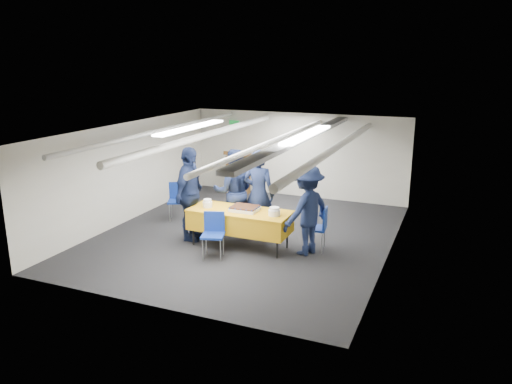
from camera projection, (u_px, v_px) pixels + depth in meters
ground at (247, 235)px, 10.82m from camera, size 7.00×7.00×0.00m
room_shell at (258, 150)px, 10.68m from camera, size 6.00×7.00×2.30m
serving_table at (240, 220)px, 10.03m from camera, size 2.07×0.83×0.77m
sheet_cake at (245, 208)px, 9.94m from camera, size 0.56×0.43×0.10m
plate_stack_left at (208, 203)px, 10.17m from camera, size 0.19×0.19×0.17m
plate_stack_right at (274, 212)px, 9.62m from camera, size 0.23×0.23×0.16m
podium at (238, 173)px, 13.97m from camera, size 0.62×0.53×1.25m
chair_near at (214, 230)px, 9.55m from camera, size 0.53×0.53×0.87m
chair_right at (320, 225)px, 9.86m from camera, size 0.47×0.47×0.87m
chair_left at (177, 197)px, 11.82m from camera, size 0.56×0.56×0.87m
sailor_a at (259, 194)px, 10.47m from camera, size 0.70×0.46×1.91m
sailor_b at (234, 192)px, 10.75m from camera, size 1.12×1.03×1.86m
sailor_c at (189, 194)px, 10.34m from camera, size 0.62×1.21×1.97m
sailor_d at (307, 210)px, 9.60m from camera, size 1.07×1.32×1.77m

